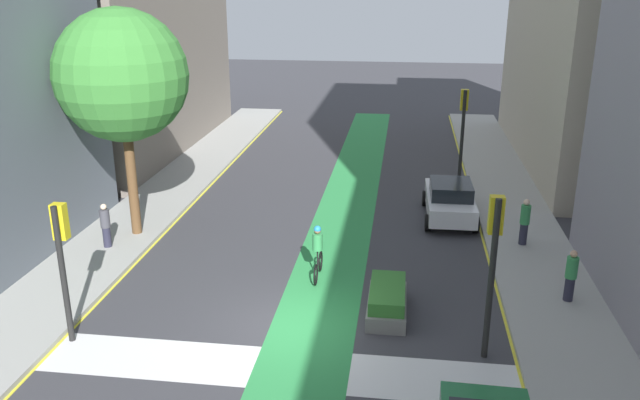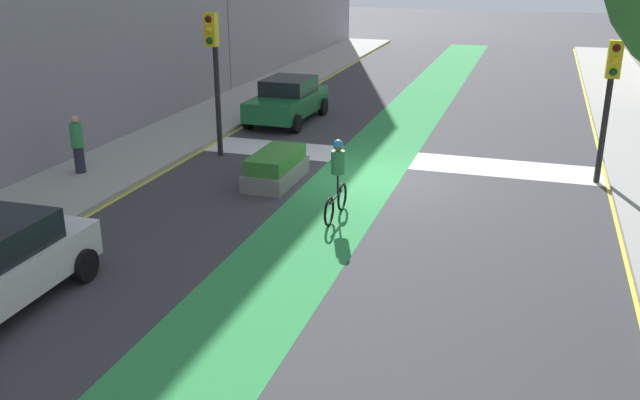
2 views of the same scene
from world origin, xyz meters
name	(u,v)px [view 1 (image 1 of 2)]	position (x,y,z in m)	size (l,w,h in m)	color
ground_plane	(291,327)	(0.00, 0.00, 0.00)	(120.00, 120.00, 0.00)	#38383D
bike_lane_paint	(313,329)	(0.62, 0.00, 0.00)	(2.40, 60.00, 0.01)	#2D8C47
crosswalk_band	(277,368)	(0.00, -2.00, 0.00)	(12.00, 1.80, 0.01)	silver
sidewalk_left	(38,308)	(-7.50, 0.00, 0.07)	(3.00, 60.00, 0.15)	#9E9E99
curb_stripe_left	(87,313)	(-6.00, 0.00, 0.01)	(0.16, 60.00, 0.01)	yellow
sidewalk_right	(571,344)	(7.50, 0.00, 0.07)	(3.00, 60.00, 0.15)	#9E9E99
curb_stripe_right	(512,342)	(6.00, 0.00, 0.01)	(0.16, 60.00, 0.01)	yellow
traffic_signal_near_right	(494,247)	(5.18, -0.66, 3.00)	(0.35, 0.52, 4.28)	black
traffic_signal_near_left	(62,246)	(-5.70, -1.32, 2.69)	(0.35, 0.52, 3.81)	black
traffic_signal_far_right	(463,118)	(5.56, 14.42, 3.06)	(0.35, 0.52, 4.37)	black
car_white_right_far	(450,200)	(4.82, 9.28, 0.80)	(2.08, 4.23, 1.57)	silver
cyclist_in_lane	(318,251)	(0.33, 3.14, 0.97)	(0.32, 1.73, 1.86)	black
pedestrian_sidewalk_right_a	(525,221)	(7.27, 6.60, 1.02)	(0.34, 0.34, 1.70)	#262638
pedestrian_sidewalk_left_a	(106,225)	(-7.38, 4.41, 0.96)	(0.34, 0.34, 1.60)	#262638
pedestrian_sidewalk_right_b	(571,275)	(7.92, 2.39, 0.96)	(0.34, 0.34, 1.60)	#262638
street_tree_near	(122,76)	(-6.88, 5.82, 5.99)	(4.62, 4.62, 8.17)	brown
median_planter	(387,301)	(2.62, 1.15, 0.40)	(1.11, 2.44, 0.85)	slate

